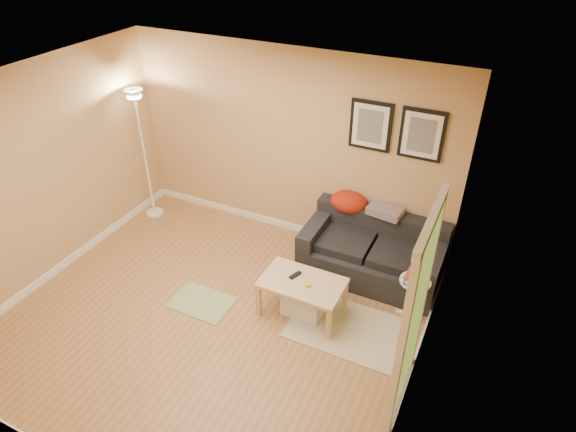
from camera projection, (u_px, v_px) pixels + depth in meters
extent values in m
plane|color=#A87348|center=(213.00, 318.00, 5.62)|extent=(4.50, 4.50, 0.00)
plane|color=white|center=(187.00, 99.00, 4.19)|extent=(4.50, 4.50, 0.00)
plane|color=tan|center=(288.00, 147.00, 6.41)|extent=(4.50, 0.00, 4.50)
plane|color=tan|center=(38.00, 370.00, 3.40)|extent=(4.50, 0.00, 4.50)
plane|color=tan|center=(41.00, 177.00, 5.72)|extent=(0.00, 4.00, 4.00)
plane|color=tan|center=(427.00, 290.00, 4.09)|extent=(0.00, 4.00, 4.00)
cube|color=white|center=(288.00, 226.00, 7.09)|extent=(4.50, 0.02, 0.10)
cube|color=white|center=(68.00, 261.00, 6.40)|extent=(0.02, 4.00, 0.10)
cube|color=white|center=(406.00, 386.00, 4.78)|extent=(0.02, 4.00, 0.10)
cube|color=beige|center=(347.00, 328.00, 5.47)|extent=(1.25, 0.85, 0.01)
cube|color=#668C4C|center=(202.00, 302.00, 5.82)|extent=(0.70, 0.50, 0.01)
cube|color=black|center=(295.00, 275.00, 5.52)|extent=(0.10, 0.17, 0.02)
cylinder|color=yellow|center=(308.00, 285.00, 5.38)|extent=(0.07, 0.07, 0.03)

